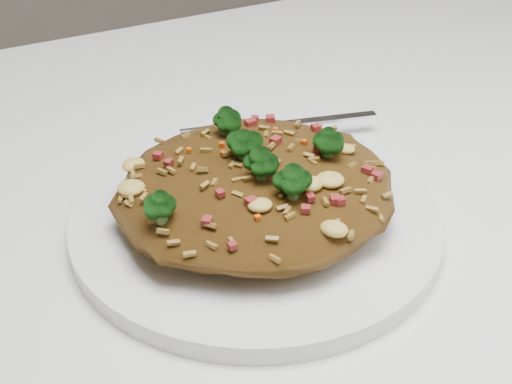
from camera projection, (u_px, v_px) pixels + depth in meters
dining_table at (309, 314)px, 0.55m from camera, size 1.20×0.80×0.75m
plate at (256, 218)px, 0.49m from camera, size 0.25×0.25×0.01m
fried_rice at (256, 179)px, 0.47m from camera, size 0.19×0.17×0.06m
fork at (290, 124)px, 0.58m from camera, size 0.16×0.05×0.00m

